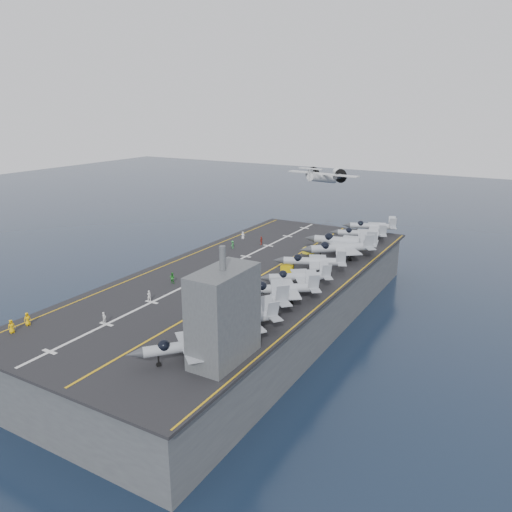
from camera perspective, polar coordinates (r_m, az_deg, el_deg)
The scene contains 31 objects.
ground at distance 99.85m, azimuth -1.16°, elevation -7.74°, with size 500.00×500.00×0.00m, color #142135.
hull at distance 97.88m, azimuth -1.18°, elevation -5.08°, with size 36.00×90.00×10.00m, color #56595E.
flight_deck at distance 96.06m, azimuth -1.19°, elevation -2.20°, with size 38.00×92.00×0.40m, color black.
foul_line at distance 94.55m, azimuth 0.36°, elevation -2.37°, with size 0.35×90.00×0.02m, color gold.
landing_centerline at distance 99.08m, azimuth -4.17°, elevation -1.51°, with size 0.50×90.00×0.02m, color silver.
deck_edge_port at distance 105.39m, azimuth -9.13°, elevation -0.55°, with size 0.25×90.00×0.02m, color gold.
deck_edge_stbd at distance 88.38m, azimuth 9.15°, elevation -3.99°, with size 0.25×90.00×0.02m, color gold.
island_superstructure at distance 62.12m, azimuth -3.73°, elevation -5.54°, with size 5.00×10.00×15.00m, color #56595E, non-canonical shape.
fighter_jet_0 at distance 64.07m, azimuth -7.81°, elevation -10.03°, with size 15.51×15.97×4.65m, color #97A1A7, non-canonical shape.
fighter_jet_1 at distance 70.13m, azimuth -2.12°, elevation -7.33°, with size 15.64×16.66×4.82m, color #9FAAB1, non-canonical shape.
fighter_jet_2 at distance 74.97m, azimuth -1.44°, elevation -5.39°, with size 18.62×18.80×5.51m, color #9EA4AE, non-canonical shape.
fighter_jet_3 at distance 81.88m, azimuth 2.90°, elevation -3.65°, with size 17.21×16.24×4.98m, color #8D949C, non-canonical shape.
fighter_jet_4 at distance 88.42m, azimuth 4.95°, elevation -2.28°, with size 15.63×14.75×4.52m, color #949AA1, non-canonical shape.
fighter_jet_5 at distance 96.77m, azimuth 6.65°, elevation -0.52°, with size 16.68×14.36×4.88m, color #9DA4AE, non-canonical shape.
fighter_jet_6 at distance 105.77m, azimuth 9.66°, elevation 1.02°, with size 18.77×18.23×5.47m, color #9099A0, non-canonical shape.
fighter_jet_7 at distance 110.96m, azimuth 10.16°, elevation 1.78°, with size 18.05×13.93×5.60m, color #A1A8B1, non-canonical shape.
fighter_jet_8 at distance 120.51m, azimuth 11.96°, elevation 2.62°, with size 15.50×12.89×4.60m, color #A1A8B3, non-canonical shape.
tow_cart_a at distance 80.04m, azimuth -4.34°, elevation -5.64°, with size 2.28×1.89×1.17m, color gold, non-canonical shape.
tow_cart_b at distance 97.10m, azimuth 3.58°, elevation -1.46°, with size 2.51×1.85×1.38m, color #E2BC08, non-canonical shape.
tow_cart_c at distance 109.56m, azimuth 5.99°, elevation 0.59°, with size 2.21×1.48×1.30m, color gold, non-canonical shape.
crew_0 at distance 81.17m, azimuth -24.67°, elevation -6.56°, with size 1.18×1.42×2.01m, color yellow.
crew_1 at distance 84.41m, azimuth -12.13°, elevation -4.49°, with size 1.13×1.36×1.94m, color silver.
crew_2 at distance 92.15m, azimuth -9.55°, elevation -2.47°, with size 1.31×0.95×2.03m, color #278B2B.
crew_3 at distance 113.08m, azimuth -2.70°, elevation 1.31°, with size 0.75×1.10×1.79m, color green.
crew_4 at distance 116.04m, azimuth 0.61°, elevation 1.78°, with size 0.94×1.27×1.96m, color #A92C1F.
crew_5 at distance 121.15m, azimuth -1.51°, elevation 2.38°, with size 1.22×0.95×1.81m, color white.
crew_6 at distance 77.42m, azimuth -16.95°, elevation -6.84°, with size 1.01×1.32×1.99m, color silver.
crew_7 at distance 81.53m, azimuth -7.40°, elevation -5.09°, with size 1.23×1.24×1.74m, color silver.
transport_plane at distance 145.21m, azimuth 7.61°, elevation 8.79°, with size 23.61×17.60×5.17m, color silver, non-canonical shape.
fighter_jet_9 at distance 128.41m, azimuth 13.17°, elevation 3.41°, with size 15.50×12.89×4.60m, color #A1A8B3, non-canonical shape.
crew_8 at distance 79.55m, azimuth -26.17°, elevation -7.24°, with size 1.18×1.42×2.01m, color yellow.
Camera 1 is at (47.17, -77.62, 41.49)m, focal length 35.00 mm.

